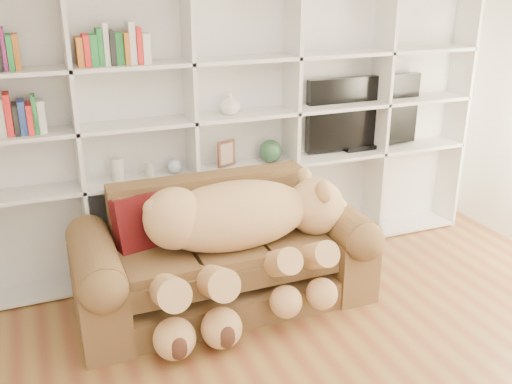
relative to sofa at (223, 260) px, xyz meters
name	(u,v)px	position (x,y,z in m)	size (l,w,h in m)	color
wall_back	(234,104)	(0.40, 0.82, 1.00)	(5.00, 0.02, 2.70)	white
bookshelf	(212,115)	(0.16, 0.68, 0.96)	(4.43, 0.35, 2.40)	silver
sofa	(223,260)	(0.00, 0.00, 0.00)	(2.19, 0.95, 0.92)	brown
teddy_bear	(240,232)	(0.07, -0.18, 0.30)	(1.70, 0.92, 0.98)	tan
throw_pillow	(143,223)	(-0.56, 0.15, 0.33)	(0.42, 0.14, 0.42)	#53100E
gift_box	(302,271)	(0.66, -0.02, -0.22)	(0.33, 0.30, 0.26)	red
tv	(363,114)	(1.60, 0.68, 0.85)	(1.13, 0.18, 0.67)	black
picture_frame	(226,153)	(0.26, 0.63, 0.64)	(0.18, 0.03, 0.22)	#532C1C
green_vase	(271,151)	(0.66, 0.63, 0.61)	(0.19, 0.19, 0.19)	#2A5233
figurine_tall	(118,169)	(-0.64, 0.63, 0.61)	(0.09, 0.09, 0.18)	beige
figurine_short	(150,170)	(-0.39, 0.63, 0.58)	(0.07, 0.07, 0.12)	beige
snow_globe	(175,166)	(-0.18, 0.63, 0.58)	(0.12, 0.12, 0.12)	silver
shelf_vase	(230,103)	(0.30, 0.63, 1.06)	(0.17, 0.17, 0.18)	silver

